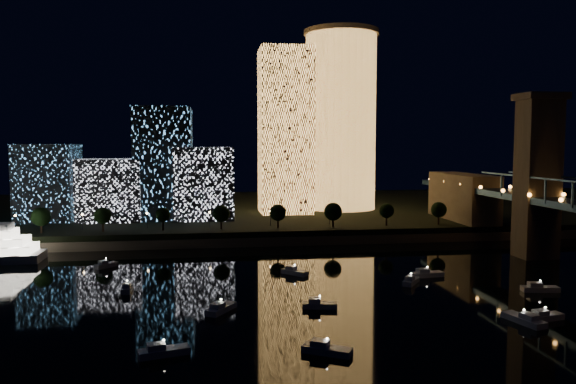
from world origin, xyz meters
name	(u,v)px	position (x,y,z in m)	size (l,w,h in m)	color
ground	(380,315)	(0.00, 0.00, 0.00)	(520.00, 520.00, 0.00)	black
far_bank	(280,211)	(0.00, 160.00, 2.50)	(420.00, 160.00, 5.00)	black
seawall	(309,240)	(0.00, 82.00, 1.50)	(420.00, 6.00, 3.00)	#6B5E4C
tower_cylindrical	(341,120)	(26.01, 144.39, 45.55)	(34.00, 34.00, 80.84)	#EFA44C
tower_rectangular	(285,131)	(-1.04, 133.50, 40.28)	(22.17, 22.17, 70.55)	#EFA44C
midrise_blocks	(138,176)	(-62.13, 121.44, 22.22)	(82.44, 31.12, 44.27)	white
motorboats	(350,299)	(-3.84, 9.50, 0.81)	(113.75, 79.22, 2.78)	silver
esplanade_trees	(218,214)	(-31.25, 88.00, 10.47)	(165.87, 6.53, 8.77)	black
street_lamps	(210,216)	(-34.00, 94.00, 9.02)	(132.70, 0.70, 5.65)	black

